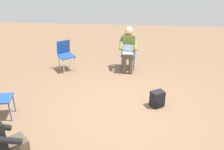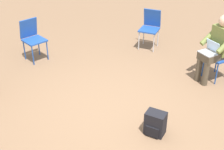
# 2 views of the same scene
# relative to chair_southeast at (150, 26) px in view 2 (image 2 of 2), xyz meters

# --- Properties ---
(ground_plane) EXTENTS (14.46, 14.46, 0.00)m
(ground_plane) POSITION_rel_chair_southeast_xyz_m (-1.70, 2.04, -0.50)
(ground_plane) COLOR brown
(chair_southeast) EXTENTS (0.57, 0.58, 0.85)m
(chair_southeast) POSITION_rel_chair_southeast_xyz_m (0.00, 0.00, 0.00)
(chair_southeast) COLOR #1E4799
(chair_southeast) RESTS_ON ground
(chair_south) EXTENTS (0.41, 0.45, 0.85)m
(chair_south) POSITION_rel_chair_southeast_xyz_m (-1.78, -0.29, 0.00)
(chair_south) COLOR #1E4799
(chair_south) RESTS_ON ground
(chair_east) EXTENTS (0.51, 0.47, 0.85)m
(chair_east) POSITION_rel_chair_southeast_xyz_m (0.75, 2.44, 0.00)
(chair_east) COLOR #1E4799
(chair_east) RESTS_ON ground
(person_with_laptop) EXTENTS (0.50, 0.53, 1.24)m
(person_with_laptop) POSITION_rel_chair_southeast_xyz_m (-1.77, -0.13, 0.20)
(person_with_laptop) COLOR #4C4233
(person_with_laptop) RESTS_ON ground
(backpack_near_laptop_user) EXTENTS (0.34, 0.31, 0.36)m
(backpack_near_laptop_user) POSITION_rel_chair_southeast_xyz_m (-2.47, 1.74, -0.34)
(backpack_near_laptop_user) COLOR black
(backpack_near_laptop_user) RESTS_ON ground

